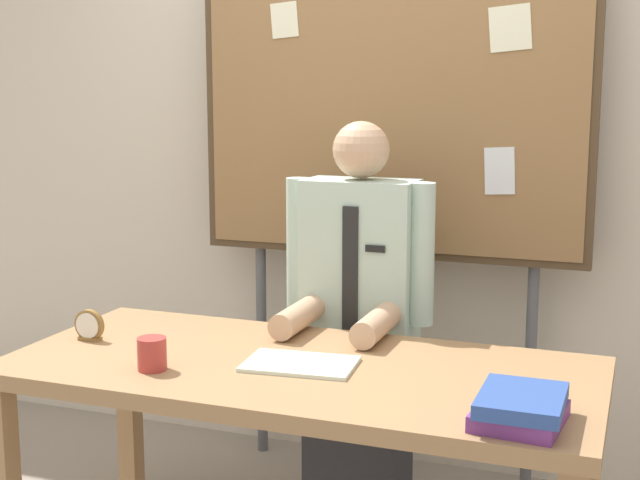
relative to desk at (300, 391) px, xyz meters
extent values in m
cube|color=beige|center=(0.00, 1.15, 0.68)|extent=(6.40, 0.08, 2.70)
cube|color=#9E754C|center=(0.00, 0.00, 0.06)|extent=(1.78, 0.81, 0.05)
cube|color=#9E754C|center=(-0.83, 0.34, -0.32)|extent=(0.07, 0.07, 0.70)
cube|color=#2D2D33|center=(0.00, 0.59, -0.45)|extent=(0.34, 0.30, 0.44)
cube|color=#B2CCBC|center=(0.00, 0.59, 0.18)|extent=(0.40, 0.22, 0.81)
sphere|color=tan|center=(0.00, 0.59, 0.69)|extent=(0.20, 0.20, 0.20)
cylinder|color=#B2CCBC|center=(-0.23, 0.57, 0.34)|extent=(0.09, 0.09, 0.50)
cylinder|color=#B2CCBC|center=(0.23, 0.57, 0.34)|extent=(0.09, 0.09, 0.50)
cylinder|color=tan|center=(-0.14, 0.33, 0.14)|extent=(0.09, 0.30, 0.09)
cylinder|color=tan|center=(0.14, 0.33, 0.14)|extent=(0.09, 0.30, 0.09)
cube|color=black|center=(0.00, 0.48, 0.24)|extent=(0.06, 0.01, 0.53)
cube|color=black|center=(0.09, 0.48, 0.36)|extent=(0.07, 0.01, 0.02)
cube|color=#4C3823|center=(0.00, 0.95, 0.87)|extent=(1.56, 0.05, 1.25)
cube|color=olive|center=(0.00, 0.93, 0.87)|extent=(1.50, 0.04, 1.19)
cylinder|color=#59595E|center=(-0.57, 0.98, -0.20)|extent=(0.04, 0.04, 0.94)
cylinder|color=#59595E|center=(0.57, 0.98, -0.20)|extent=(0.04, 0.04, 0.94)
cube|color=#F4EFCC|center=(0.46, 0.91, 1.12)|extent=(0.16, 0.00, 0.17)
cube|color=white|center=(0.44, 0.91, 0.60)|extent=(0.12, 0.00, 0.18)
cube|color=#F4EFCC|center=(-0.42, 0.91, 1.17)|extent=(0.12, 0.00, 0.14)
cube|color=#72337F|center=(0.69, -0.26, 0.11)|extent=(0.23, 0.25, 0.04)
cube|color=#2D4C99|center=(0.69, -0.26, 0.15)|extent=(0.20, 0.26, 0.04)
cube|color=silver|center=(0.01, -0.02, 0.09)|extent=(0.35, 0.25, 0.01)
cylinder|color=olive|center=(-0.74, -0.01, 0.14)|extent=(0.10, 0.02, 0.10)
cylinder|color=white|center=(-0.74, -0.02, 0.14)|extent=(0.08, 0.00, 0.08)
cube|color=olive|center=(-0.74, -0.01, 0.09)|extent=(0.07, 0.04, 0.01)
cylinder|color=#B23833|center=(-0.38, -0.21, 0.13)|extent=(0.09, 0.09, 0.10)
camera|label=1|loc=(0.95, -2.37, 0.90)|focal=49.41mm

